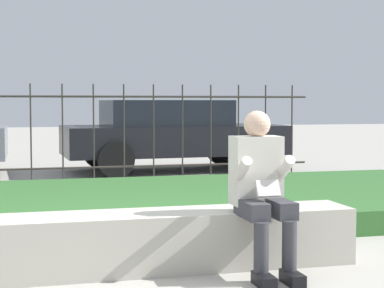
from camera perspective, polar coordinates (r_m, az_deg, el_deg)
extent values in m
plane|color=#A8A399|center=(5.14, -5.57, -11.20)|extent=(60.00, 60.00, 0.00)
cube|color=#B7B2A3|center=(5.15, -1.59, -8.53)|extent=(2.92, 0.51, 0.46)
cube|color=gray|center=(5.19, -1.58, -10.56)|extent=(2.80, 0.47, 0.08)
cube|color=black|center=(4.73, 6.42, -11.96)|extent=(0.11, 0.26, 0.09)
cylinder|color=#38383D|center=(4.73, 6.17, -9.11)|extent=(0.11, 0.11, 0.37)
cube|color=#38383D|center=(4.87, 5.32, -5.79)|extent=(0.15, 0.42, 0.13)
cube|color=black|center=(4.81, 8.92, -11.72)|extent=(0.11, 0.26, 0.09)
cylinder|color=#38383D|center=(4.81, 8.66, -8.91)|extent=(0.11, 0.11, 0.37)
cube|color=#38383D|center=(4.95, 7.73, -5.66)|extent=(0.15, 0.42, 0.13)
cube|color=beige|center=(5.07, 5.70, -2.34)|extent=(0.38, 0.24, 0.54)
sphere|color=#DBB293|center=(5.02, 5.81, 1.77)|extent=(0.21, 0.21, 0.21)
cylinder|color=beige|center=(4.86, 4.46, -2.36)|extent=(0.08, 0.29, 0.24)
cylinder|color=beige|center=(4.98, 8.19, -2.24)|extent=(0.08, 0.29, 0.24)
cube|color=beige|center=(4.84, 6.76, -3.95)|extent=(0.18, 0.09, 0.13)
cube|color=#33662D|center=(7.49, -8.50, -5.51)|extent=(9.48, 3.49, 0.25)
cylinder|color=#332D28|center=(9.96, -10.04, -2.10)|extent=(7.48, 0.03, 0.03)
cylinder|color=#332D28|center=(9.91, -10.11, 4.18)|extent=(7.48, 0.03, 0.03)
cylinder|color=#332D28|center=(9.89, -14.12, 0.60)|extent=(0.02, 0.02, 1.60)
cylinder|color=#332D28|center=(9.91, -11.42, 0.65)|extent=(0.02, 0.02, 1.60)
cylinder|color=#332D28|center=(9.94, -8.73, 0.69)|extent=(0.02, 0.02, 1.60)
cylinder|color=#332D28|center=(10.00, -6.06, 0.73)|extent=(0.02, 0.02, 1.60)
cylinder|color=#332D28|center=(10.08, -3.43, 0.76)|extent=(0.02, 0.02, 1.60)
cylinder|color=#332D28|center=(10.18, -0.85, 0.80)|extent=(0.02, 0.02, 1.60)
cylinder|color=#332D28|center=(10.30, 1.68, 0.83)|extent=(0.02, 0.02, 1.60)
cylinder|color=#332D28|center=(10.44, 4.14, 0.86)|extent=(0.02, 0.02, 1.60)
cylinder|color=#332D28|center=(10.60, 6.54, 0.89)|extent=(0.02, 0.02, 1.60)
cylinder|color=#332D28|center=(10.77, 8.86, 0.92)|extent=(0.02, 0.02, 1.60)
cube|color=black|center=(12.34, -1.62, 0.38)|extent=(4.27, 1.95, 0.55)
cube|color=black|center=(12.28, -2.37, 2.78)|extent=(2.38, 1.65, 0.48)
cylinder|color=black|center=(11.99, 5.49, -1.06)|extent=(0.65, 0.23, 0.65)
cylinder|color=black|center=(13.57, 2.68, -0.49)|extent=(0.65, 0.23, 0.65)
cylinder|color=black|center=(11.24, -6.80, -1.39)|extent=(0.65, 0.23, 0.65)
cylinder|color=black|center=(12.91, -8.21, -0.74)|extent=(0.65, 0.23, 0.65)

